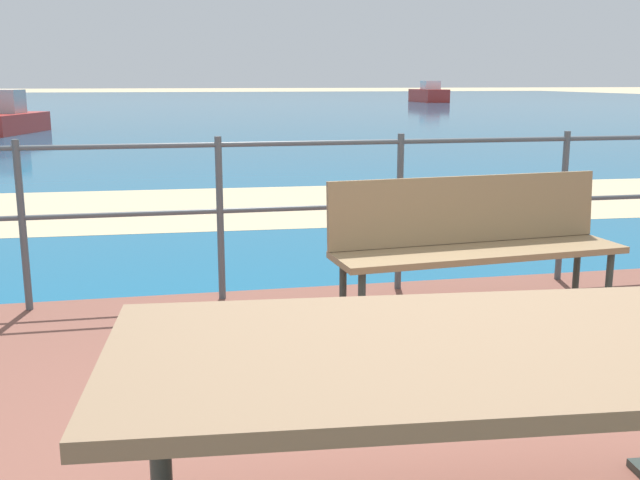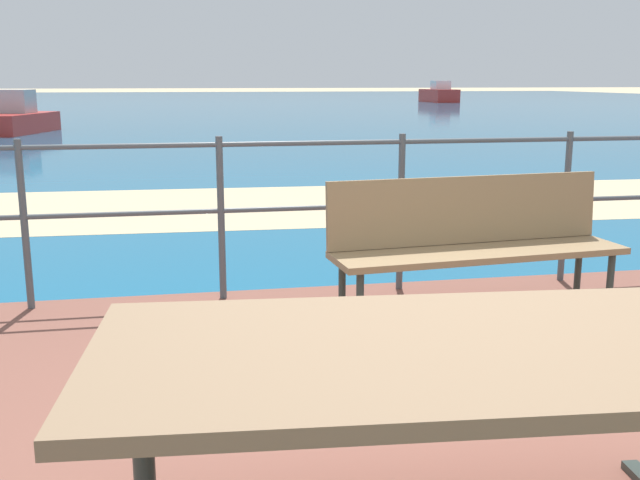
{
  "view_description": "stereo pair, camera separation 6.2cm",
  "coord_description": "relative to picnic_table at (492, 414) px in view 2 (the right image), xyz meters",
  "views": [
    {
      "loc": [
        -0.89,
        -2.19,
        1.45
      ],
      "look_at": [
        -0.04,
        1.99,
        0.52
      ],
      "focal_mm": 41.68,
      "sensor_mm": 36.0,
      "label": 1
    },
    {
      "loc": [
        -0.83,
        -2.2,
        1.45
      ],
      "look_at": [
        -0.04,
        1.99,
        0.52
      ],
      "focal_mm": 41.68,
      "sensor_mm": 36.0,
      "label": 2
    }
  ],
  "objects": [
    {
      "name": "boat_near",
      "position": [
        15.68,
        44.45,
        -0.19
      ],
      "size": [
        1.65,
        3.85,
        1.33
      ],
      "rotation": [
        0.0,
        0.0,
        1.62
      ],
      "color": "red",
      "rests_on": "sea_water"
    },
    {
      "name": "boat_mid",
      "position": [
        -5.12,
        19.95,
        -0.31
      ],
      "size": [
        2.13,
        3.59,
        1.16
      ],
      "rotation": [
        0.0,
        0.0,
        4.46
      ],
      "color": "red",
      "rests_on": "sea_water"
    },
    {
      "name": "picnic_table",
      "position": [
        0.0,
        0.0,
        0.0
      ],
      "size": [
        1.97,
        1.67,
        0.8
      ],
      "rotation": [
        0.0,
        0.0,
        -0.08
      ],
      "color": "#7A6047",
      "rests_on": "patio_paving"
    },
    {
      "name": "beach_strip",
      "position": [
        0.13,
        6.98,
        -0.67
      ],
      "size": [
        54.07,
        4.89,
        0.01
      ],
      "primitive_type": "cube",
      "rotation": [
        0.0,
        0.0,
        -0.04
      ],
      "color": "tan",
      "rests_on": "ground"
    },
    {
      "name": "park_bench",
      "position": [
        0.9,
        2.31,
        -0.09
      ],
      "size": [
        1.69,
        0.56,
        0.85
      ],
      "rotation": [
        0.0,
        0.0,
        0.09
      ],
      "color": "#8C704C",
      "rests_on": "patio_paving"
    },
    {
      "name": "railing_fence",
      "position": [
        0.13,
        3.13,
        0.04
      ],
      "size": [
        5.94,
        0.04,
        1.04
      ],
      "color": "#4C5156",
      "rests_on": "patio_paving"
    },
    {
      "name": "sea_water",
      "position": [
        0.13,
        40.68,
        -0.67
      ],
      "size": [
        90.0,
        90.0,
        0.01
      ],
      "primitive_type": "cube",
      "color": "#145B84",
      "rests_on": "ground"
    }
  ]
}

